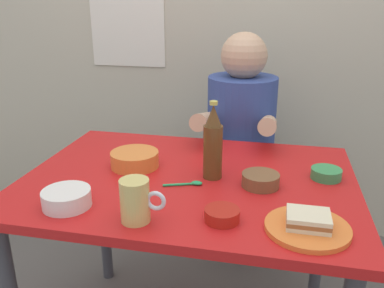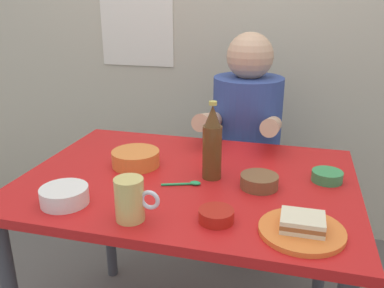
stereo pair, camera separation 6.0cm
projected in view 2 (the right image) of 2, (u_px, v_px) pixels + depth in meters
wall_back at (241, 0)px, 2.13m from camera, size 4.40×0.09×2.60m
dining_table at (188, 201)px, 1.40m from camera, size 1.10×0.80×0.74m
stool at (243, 200)px, 2.04m from camera, size 0.34×0.34×0.45m
person_seated at (247, 121)px, 1.89m from camera, size 0.33×0.56×0.72m
plate_orange at (302, 231)px, 1.03m from camera, size 0.22×0.22×0.01m
sandwich at (302, 222)px, 1.03m from camera, size 0.11×0.09×0.04m
beer_mug at (130, 199)px, 1.08m from camera, size 0.13×0.08×0.12m
beer_bottle at (212, 144)px, 1.32m from camera, size 0.06×0.06×0.26m
soup_bowl_orange at (136, 158)px, 1.45m from camera, size 0.17×0.17×0.05m
dip_bowl_green at (327, 176)px, 1.32m from camera, size 0.10×0.10×0.03m
rice_bowl_white at (64, 195)px, 1.18m from camera, size 0.14×0.14×0.05m
sambal_bowl_red at (216, 215)px, 1.09m from camera, size 0.10×0.10×0.03m
condiment_bowl_brown at (259, 181)px, 1.28m from camera, size 0.12×0.12×0.04m
spoon at (188, 183)px, 1.30m from camera, size 0.12×0.05×0.01m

